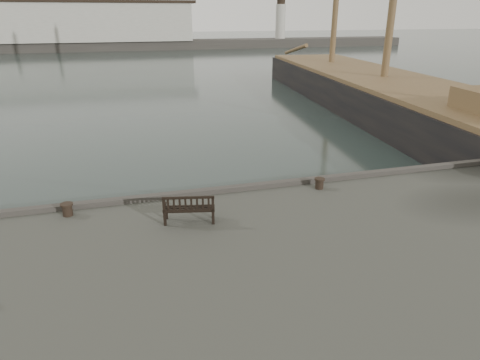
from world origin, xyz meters
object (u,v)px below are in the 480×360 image
object	(u,v)px
bench	(189,213)
tall_ship_main	(381,101)
bollard_right	(319,183)
bollard_left	(67,210)

from	to	relation	value
bench	tall_ship_main	xyz separation A→B (m)	(19.53, 19.34, -1.05)
bench	bollard_right	xyz separation A→B (m)	(5.11, 1.40, -0.09)
bench	bollard_right	world-z (taller)	bench
bench	bollard_left	world-z (taller)	bench
bollard_right	tall_ship_main	xyz separation A→B (m)	(14.42, 17.95, -0.96)
bench	bollard_left	bearing A→B (deg)	169.96
bollard_left	tall_ship_main	bearing A→B (deg)	37.48
tall_ship_main	bollard_left	bearing A→B (deg)	-136.26
bollard_left	tall_ship_main	world-z (taller)	tall_ship_main
bollard_left	tall_ship_main	size ratio (longest dim) A/B	0.01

